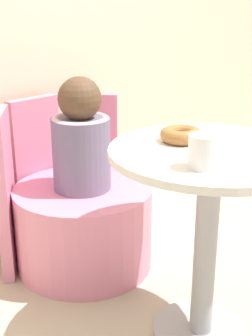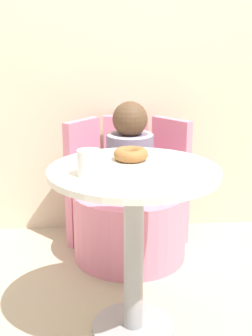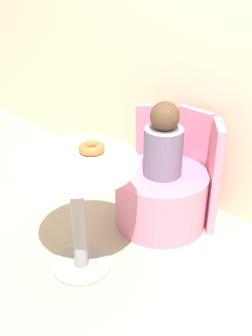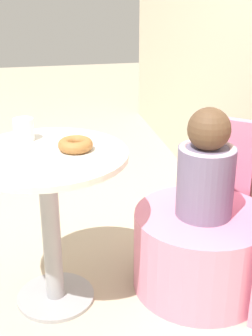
% 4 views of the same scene
% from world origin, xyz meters
% --- Properties ---
extents(ground_plane, '(12.00, 12.00, 0.00)m').
position_xyz_m(ground_plane, '(0.00, 0.00, 0.00)').
color(ground_plane, '#B7A88E').
extents(round_table, '(0.67, 0.67, 0.71)m').
position_xyz_m(round_table, '(-0.09, 0.02, 0.53)').
color(round_table, '#99999E').
rests_on(round_table, ground_plane).
extents(tub_chair, '(0.62, 0.62, 0.38)m').
position_xyz_m(tub_chair, '(-0.05, 0.69, 0.19)').
color(tub_chair, pink).
rests_on(tub_chair, ground_plane).
extents(booth_backrest, '(0.72, 0.26, 0.73)m').
position_xyz_m(booth_backrest, '(-0.05, 0.94, 0.37)').
color(booth_backrest, pink).
rests_on(booth_backrest, ground_plane).
extents(child_figure, '(0.25, 0.25, 0.49)m').
position_xyz_m(child_figure, '(-0.05, 0.69, 0.60)').
color(child_figure, slate).
rests_on(child_figure, tub_chair).
extents(donut, '(0.14, 0.14, 0.05)m').
position_xyz_m(donut, '(-0.09, 0.14, 0.73)').
color(donut, '#9E6633').
rests_on(donut, round_table).
extents(cup, '(0.09, 0.09, 0.10)m').
position_xyz_m(cup, '(-0.26, -0.06, 0.76)').
color(cup, white).
rests_on(cup, round_table).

